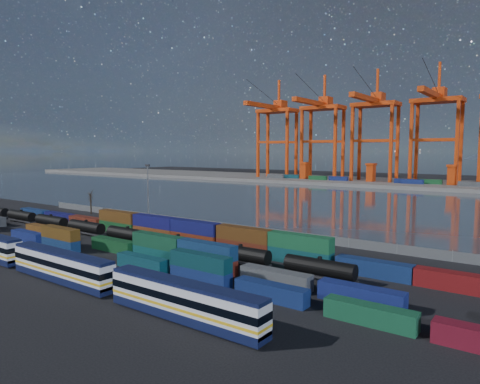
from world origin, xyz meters
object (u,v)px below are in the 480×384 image
Objects in this scene: bare_tree at (91,202)px; gantry_cranes at (404,112)px; passenger_train at (62,267)px; tanker_string at (106,231)px.

gantry_cranes is (48.95, 178.00, 39.29)m from bare_tree.
bare_tree is at bearing 142.02° from passenger_train.
tanker_string is at bearing 132.11° from passenger_train.
bare_tree reaches higher than tanker_string.
gantry_cranes is at bearing 86.65° from tanker_string.
passenger_train reaches higher than tanker_string.
passenger_train is 9.64× the size of bare_tree.
gantry_cranes reaches higher than bare_tree.
bare_tree is (-59.67, 46.58, 1.40)m from passenger_train.
tanker_string is 15.48× the size of bare_tree.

